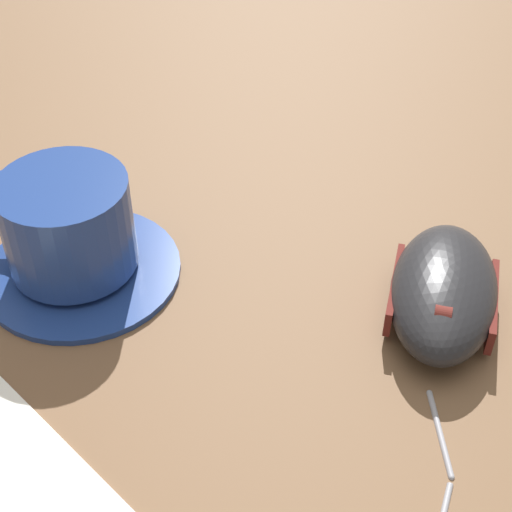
{
  "coord_description": "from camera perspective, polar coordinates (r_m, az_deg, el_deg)",
  "views": [
    {
      "loc": [
        0.2,
        0.1,
        0.33
      ],
      "look_at": [
        -0.12,
        -0.01,
        0.03
      ],
      "focal_mm": 55.0,
      "sensor_mm": 36.0,
      "label": 1
    }
  ],
  "objects": [
    {
      "name": "ground_plane",
      "position": [
        0.4,
        -4.01,
        -14.65
      ],
      "size": [
        3.0,
        3.0,
        0.0
      ],
      "primitive_type": "plane",
      "color": "brown"
    },
    {
      "name": "coffee_cup",
      "position": [
        0.48,
        -13.77,
        2.35
      ],
      "size": [
        0.08,
        0.1,
        0.06
      ],
      "color": "navy",
      "rests_on": "saucer"
    },
    {
      "name": "saucer",
      "position": [
        0.49,
        -12.51,
        -0.88
      ],
      "size": [
        0.12,
        0.12,
        0.01
      ],
      "primitive_type": "cylinder",
      "color": "navy",
      "rests_on": "ground"
    },
    {
      "name": "computer_mouse",
      "position": [
        0.46,
        13.49,
        -2.51
      ],
      "size": [
        0.12,
        0.07,
        0.04
      ],
      "color": "black",
      "rests_on": "ground"
    }
  ]
}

